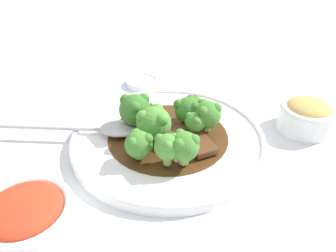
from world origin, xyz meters
The scene contains 18 objects.
ground_plane centered at (0.00, 0.00, 0.00)m, with size 4.00×4.00×0.00m, color silver.
main_plate centered at (0.00, 0.00, 0.01)m, with size 0.32×0.32×0.02m.
beef_strip_0 centered at (0.00, 0.02, 0.02)m, with size 0.08×0.04×0.01m.
beef_strip_1 centered at (-0.01, -0.05, 0.03)m, with size 0.06×0.07×0.01m.
beef_strip_2 centered at (0.00, 0.06, 0.02)m, with size 0.06×0.07×0.01m.
broccoli_floret_0 centered at (0.07, 0.00, 0.04)m, with size 0.04×0.04×0.04m.
broccoli_floret_1 centered at (0.06, 0.04, 0.05)m, with size 0.04×0.04×0.05m.
broccoli_floret_2 centered at (0.02, -0.01, 0.05)m, with size 0.06×0.06×0.06m.
broccoli_floret_3 centered at (0.05, 0.06, 0.05)m, with size 0.04×0.04×0.05m.
broccoli_floret_4 centered at (0.02, -0.05, 0.05)m, with size 0.05×0.05×0.06m.
broccoli_floret_5 centered at (-0.04, 0.01, 0.05)m, with size 0.04×0.04×0.05m.
broccoli_floret_6 centered at (-0.05, 0.04, 0.05)m, with size 0.05×0.05×0.05m.
broccoli_floret_7 centered at (-0.02, 0.04, 0.04)m, with size 0.03×0.03×0.04m.
broccoli_floret_8 centered at (-0.06, 0.01, 0.04)m, with size 0.04×0.04×0.04m.
serving_spoon centered at (0.05, -0.08, 0.03)m, with size 0.15×0.21×0.01m.
side_bowl_kimchi centered at (0.24, -0.04, 0.02)m, with size 0.12×0.12×0.05m.
side_bowl_appetizer centered at (-0.17, 0.17, 0.03)m, with size 0.09×0.09×0.06m.
sauce_dish centered at (-0.14, -0.17, 0.01)m, with size 0.07×0.07×0.01m.
Camera 1 is at (0.36, 0.25, 0.33)m, focal length 35.00 mm.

